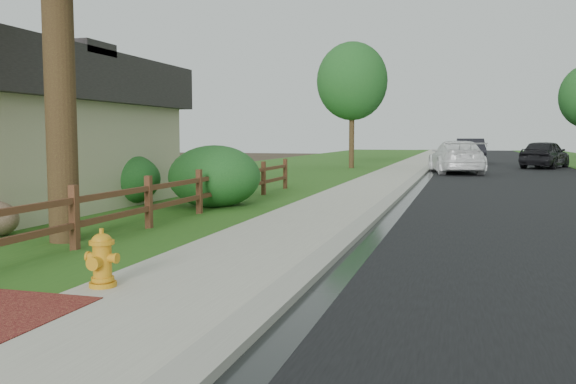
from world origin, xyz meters
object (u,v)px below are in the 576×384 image
(ranch_fence, at_px, (176,195))
(fire_hydrant, at_px, (102,260))
(white_suv, at_px, (456,157))
(dark_car_mid, at_px, (545,154))

(ranch_fence, xyz_separation_m, fire_hydrant, (1.90, -5.75, -0.20))
(ranch_fence, distance_m, fire_hydrant, 6.06)
(white_suv, xyz_separation_m, dark_car_mid, (4.95, 6.53, 0.01))
(white_suv, bearing_deg, dark_car_mid, -136.81)
(ranch_fence, bearing_deg, fire_hydrant, -71.71)
(white_suv, height_order, dark_car_mid, dark_car_mid)
(fire_hydrant, xyz_separation_m, dark_car_mid, (8.65, 32.36, 0.42))
(ranch_fence, relative_size, white_suv, 3.02)
(ranch_fence, xyz_separation_m, white_suv, (5.60, 20.09, 0.22))
(dark_car_mid, bearing_deg, white_suv, 73.83)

